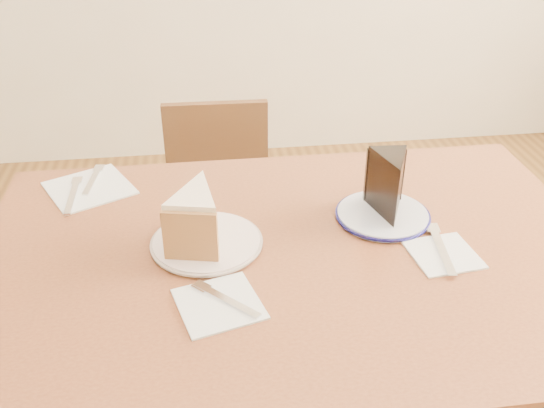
# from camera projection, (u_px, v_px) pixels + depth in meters

# --- Properties ---
(table) EXTENTS (1.20, 0.80, 0.75)m
(table) POSITION_uv_depth(u_px,v_px,m) (295.00, 292.00, 1.20)
(table) COLOR #4C2514
(table) RESTS_ON ground
(chair_far) EXTENTS (0.38, 0.38, 0.75)m
(chair_far) POSITION_uv_depth(u_px,v_px,m) (221.00, 219.00, 1.86)
(chair_far) COLOR #321D0F
(chair_far) RESTS_ON ground
(plate_cream) EXTENTS (0.21, 0.21, 0.01)m
(plate_cream) POSITION_uv_depth(u_px,v_px,m) (207.00, 242.00, 1.16)
(plate_cream) COLOR silver
(plate_cream) RESTS_ON table
(plate_navy) EXTENTS (0.19, 0.19, 0.01)m
(plate_navy) POSITION_uv_depth(u_px,v_px,m) (383.00, 215.00, 1.24)
(plate_navy) COLOR white
(plate_navy) RESTS_ON table
(carrot_cake) EXTENTS (0.12, 0.15, 0.10)m
(carrot_cake) POSITION_uv_depth(u_px,v_px,m) (198.00, 215.00, 1.14)
(carrot_cake) COLOR beige
(carrot_cake) RESTS_ON plate_cream
(chocolate_cake) EXTENTS (0.09, 0.11, 0.12)m
(chocolate_cake) POSITION_uv_depth(u_px,v_px,m) (391.00, 189.00, 1.21)
(chocolate_cake) COLOR black
(chocolate_cake) RESTS_ON plate_navy
(napkin_cream) EXTENTS (0.16, 0.16, 0.00)m
(napkin_cream) POSITION_uv_depth(u_px,v_px,m) (219.00, 304.00, 1.01)
(napkin_cream) COLOR white
(napkin_cream) RESTS_ON table
(napkin_navy) EXTENTS (0.13, 0.13, 0.00)m
(napkin_navy) POSITION_uv_depth(u_px,v_px,m) (443.00, 254.00, 1.13)
(napkin_navy) COLOR white
(napkin_navy) RESTS_ON table
(napkin_spare) EXTENTS (0.23, 0.23, 0.00)m
(napkin_spare) POSITION_uv_depth(u_px,v_px,m) (89.00, 188.00, 1.35)
(napkin_spare) COLOR white
(napkin_spare) RESTS_ON table
(fork_cream) EXTENTS (0.11, 0.11, 0.00)m
(fork_cream) POSITION_uv_depth(u_px,v_px,m) (226.00, 300.00, 1.01)
(fork_cream) COLOR silver
(fork_cream) RESTS_ON napkin_cream
(knife_navy) EXTENTS (0.04, 0.17, 0.00)m
(knife_navy) POSITION_uv_depth(u_px,v_px,m) (441.00, 249.00, 1.14)
(knife_navy) COLOR silver
(knife_navy) RESTS_ON napkin_navy
(fork_spare) EXTENTS (0.03, 0.14, 0.00)m
(fork_spare) POSITION_uv_depth(u_px,v_px,m) (93.00, 180.00, 1.37)
(fork_spare) COLOR silver
(fork_spare) RESTS_ON napkin_spare
(knife_spare) EXTENTS (0.01, 0.16, 0.00)m
(knife_spare) POSITION_uv_depth(u_px,v_px,m) (73.00, 195.00, 1.31)
(knife_spare) COLOR silver
(knife_spare) RESTS_ON napkin_spare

